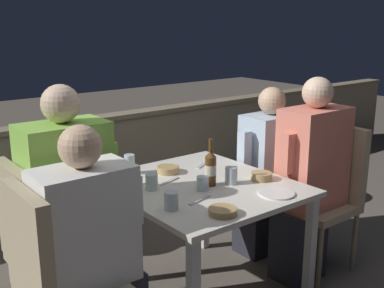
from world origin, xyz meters
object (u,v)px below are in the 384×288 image
Objects in this scene: chair_left_near at (51,272)px; chair_right_far at (285,168)px; chair_left_far at (37,240)px; beer_bottle at (211,168)px; person_white_polo at (94,252)px; person_green_blouse at (74,212)px; chair_right_near at (328,185)px; person_blue_shirt at (266,171)px; potted_plant at (268,159)px; person_coral_top at (309,180)px.

chair_left_near is 1.97m from chair_right_far.
beer_bottle is (0.94, -0.22, 0.25)m from chair_left_far.
person_white_polo reaches higher than beer_bottle.
person_green_blouse is 1.38× the size of chair_right_far.
chair_right_near is 0.82× the size of person_blue_shirt.
person_green_blouse is at bearing 163.10° from beer_bottle.
chair_right_far is 0.21m from person_blue_shirt.
chair_right_far is 1.39× the size of potted_plant.
beer_bottle is at bearing 8.69° from person_white_polo.
chair_left_far is at bearing 166.61° from beer_bottle.
person_green_blouse is 1.12× the size of person_blue_shirt.
person_white_polo is 0.36m from person_green_blouse.
chair_left_far is 0.75× the size of person_coral_top.
potted_plant is at bearing 63.54° from chair_right_near.
chair_left_near is at bearing -158.24° from potted_plant.
person_blue_shirt is (-0.21, -0.00, 0.02)m from chair_right_far.
person_white_polo is 1.56m from person_blue_shirt.
chair_left_near is 3.56× the size of beer_bottle.
chair_left_far is at bearing 167.98° from chair_right_near.
beer_bottle is 0.39× the size of potted_plant.
chair_right_near is at bearing -10.53° from beer_bottle.
chair_left_near is 1.00× the size of chair_right_near.
chair_right_near is (1.88, -0.04, 0.00)m from chair_left_near.
beer_bottle reaches higher than chair_right_far.
chair_left_far reaches higher than potted_plant.
chair_left_near is 1.88m from chair_right_near.
person_coral_top reaches higher than chair_right_far.
chair_left_far and chair_right_far have the same top height.
chair_left_far is 1.39× the size of potted_plant.
person_white_polo is 0.90× the size of person_green_blouse.
chair_left_far is 3.56× the size of beer_bottle.
person_blue_shirt is 1.71× the size of potted_plant.
chair_left_far is 1.66m from person_coral_top.
person_coral_top is at bearing -13.48° from chair_left_far.
person_blue_shirt reaches higher than chair_right_far.
chair_left_far is at bearing 111.86° from person_white_polo.
person_blue_shirt reaches higher than potted_plant.
chair_right_far is 0.99m from beer_bottle.
chair_left_far is 1.00× the size of chair_right_far.
chair_right_far is (1.66, 0.03, -0.10)m from person_green_blouse.
beer_bottle is at bearing 6.92° from chair_left_near.
person_blue_shirt is at bearing 19.09° from beer_bottle.
chair_right_near reaches higher than potted_plant.
chair_left_far is 0.82× the size of person_blue_shirt.
person_blue_shirt reaches higher than beer_bottle.
person_green_blouse reaches higher than person_white_polo.
beer_bottle reaches higher than potted_plant.
person_white_polo is at bearing -171.31° from beer_bottle.
beer_bottle is (-0.88, 0.16, 0.25)m from chair_right_near.
person_green_blouse is (0.06, 0.34, 0.07)m from person_white_polo.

